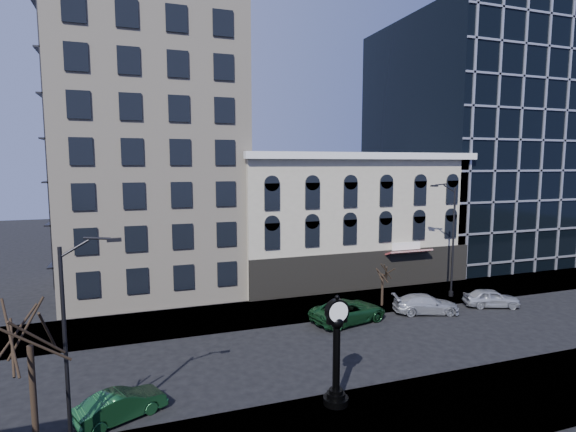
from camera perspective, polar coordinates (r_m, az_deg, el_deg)
name	(u,v)px	position (r m, az deg, el deg)	size (l,w,h in m)	color
ground	(278,358)	(28.06, -1.24, -17.55)	(160.00, 160.00, 0.00)	black
sidewalk_far	(246,314)	(35.21, -5.34, -12.34)	(160.00, 6.00, 0.12)	gray
sidewalk_near	(336,432)	(21.45, 6.06, -25.63)	(160.00, 6.00, 0.12)	gray
cream_tower	(148,76)	(43.98, -17.31, 16.61)	(15.90, 15.40, 42.50)	beige
victorian_row	(343,219)	(45.21, 7.06, -0.38)	(22.60, 11.19, 12.50)	#BEB59C
glass_office	(473,143)	(60.35, 22.47, 8.54)	(20.00, 20.15, 28.00)	black
street_clock	(336,355)	(22.24, 6.17, -17.17)	(1.21, 1.21, 5.34)	black
street_lamp_near	(81,289)	(18.95, -24.81, -8.44)	(2.28, 0.35, 8.81)	black
street_lamp_far	(446,210)	(40.07, 19.48, 0.71)	(2.55, 0.74, 9.93)	black
bare_tree_near	(28,316)	(18.59, -30.15, -10.97)	(4.66, 4.66, 8.00)	#302318
bare_tree_far	(383,267)	(36.94, 11.95, -6.39)	(2.43, 2.43, 4.16)	#302318
car_near_b	(121,405)	(23.27, -20.45, -21.57)	(1.40, 4.01, 1.32)	#143F1E
car_far_a	(349,311)	(33.74, 7.70, -11.87)	(2.70, 5.85, 1.63)	#143F1E
car_far_b	(426,304)	(36.89, 17.10, -10.63)	(2.03, 4.99, 1.45)	#A5A8AD
car_far_c	(491,298)	(40.31, 24.41, -9.45)	(1.72, 4.27, 1.45)	#A5A8AD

